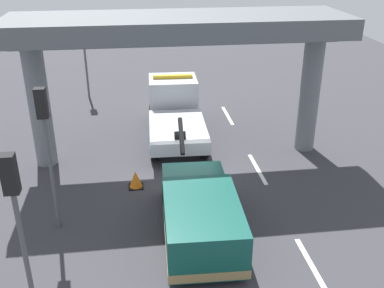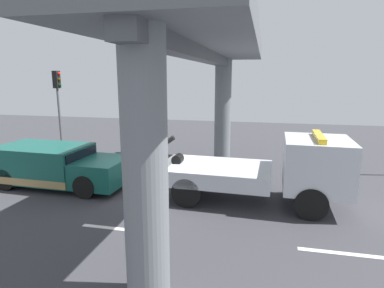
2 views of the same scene
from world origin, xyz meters
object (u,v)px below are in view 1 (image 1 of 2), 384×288
at_px(traffic_light_near, 16,206).
at_px(traffic_cone_orange, 136,180).
at_px(towed_van_green, 200,216).
at_px(traffic_light_mid, 84,47).
at_px(traffic_light_far, 45,130).
at_px(tow_truck_white, 175,110).

distance_m(traffic_light_near, traffic_cone_orange, 7.31).
bearing_deg(towed_van_green, traffic_light_near, 121.98).
xyz_separation_m(traffic_light_near, traffic_light_mid, (17.00, 0.00, -0.39)).
distance_m(traffic_light_near, traffic_light_mid, 17.01).
bearing_deg(traffic_light_mid, traffic_light_far, -180.00).
relative_size(traffic_light_near, traffic_cone_orange, 6.89).
distance_m(tow_truck_white, traffic_light_mid, 7.65).
distance_m(towed_van_green, traffic_light_far, 5.31).
xyz_separation_m(towed_van_green, traffic_cone_orange, (3.40, 1.93, -0.47)).
height_order(towed_van_green, traffic_light_mid, traffic_light_mid).
height_order(towed_van_green, traffic_light_near, traffic_light_near).
distance_m(tow_truck_white, traffic_light_far, 8.63).
xyz_separation_m(traffic_light_mid, traffic_cone_orange, (-10.82, -2.52, -2.60)).
bearing_deg(traffic_cone_orange, traffic_light_mid, 13.12).
distance_m(tow_truck_white, towed_van_green, 8.28).
relative_size(traffic_light_mid, traffic_cone_orange, 6.04).
xyz_separation_m(towed_van_green, traffic_light_far, (1.22, 4.45, 2.62)).
bearing_deg(traffic_cone_orange, towed_van_green, -150.40).
distance_m(towed_van_green, traffic_cone_orange, 3.94).
bearing_deg(traffic_cone_orange, traffic_light_near, 157.80).
height_order(traffic_light_near, traffic_cone_orange, traffic_light_near).
bearing_deg(tow_truck_white, traffic_light_mid, 36.95).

